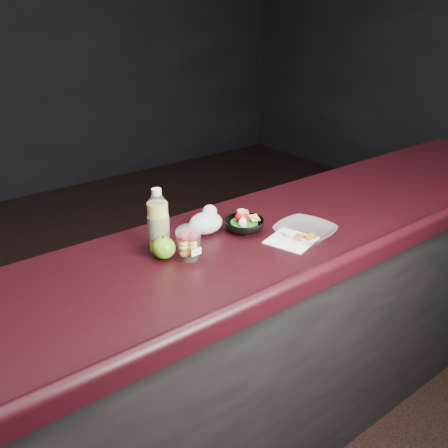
{
  "coord_description": "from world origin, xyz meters",
  "views": [
    {
      "loc": [
        -0.98,
        -0.97,
        1.86
      ],
      "look_at": [
        0.03,
        0.33,
        1.1
      ],
      "focal_mm": 40.0,
      "sensor_mm": 36.0,
      "label": 1
    }
  ],
  "objects_px": {
    "snack_bowl": "(244,224)",
    "takeout_bowl": "(305,233)",
    "lemonade_bottle": "(158,225)",
    "fruit_cup": "(189,242)",
    "green_apple": "(164,248)"
  },
  "relations": [
    {
      "from": "snack_bowl",
      "to": "takeout_bowl",
      "type": "relative_size",
      "value": 0.78
    },
    {
      "from": "snack_bowl",
      "to": "lemonade_bottle",
      "type": "bearing_deg",
      "value": 168.37
    },
    {
      "from": "snack_bowl",
      "to": "takeout_bowl",
      "type": "bearing_deg",
      "value": -55.64
    },
    {
      "from": "takeout_bowl",
      "to": "fruit_cup",
      "type": "bearing_deg",
      "value": 161.88
    },
    {
      "from": "snack_bowl",
      "to": "fruit_cup",
      "type": "bearing_deg",
      "value": -169.27
    },
    {
      "from": "fruit_cup",
      "to": "takeout_bowl",
      "type": "distance_m",
      "value": 0.45
    },
    {
      "from": "fruit_cup",
      "to": "takeout_bowl",
      "type": "height_order",
      "value": "fruit_cup"
    },
    {
      "from": "lemonade_bottle",
      "to": "green_apple",
      "type": "height_order",
      "value": "lemonade_bottle"
    },
    {
      "from": "green_apple",
      "to": "lemonade_bottle",
      "type": "bearing_deg",
      "value": 71.5
    },
    {
      "from": "snack_bowl",
      "to": "takeout_bowl",
      "type": "xyz_separation_m",
      "value": [
        0.13,
        -0.2,
        -0.0
      ]
    },
    {
      "from": "lemonade_bottle",
      "to": "snack_bowl",
      "type": "distance_m",
      "value": 0.35
    },
    {
      "from": "lemonade_bottle",
      "to": "fruit_cup",
      "type": "bearing_deg",
      "value": -70.99
    },
    {
      "from": "green_apple",
      "to": "takeout_bowl",
      "type": "xyz_separation_m",
      "value": [
        0.5,
        -0.2,
        -0.01
      ]
    },
    {
      "from": "snack_bowl",
      "to": "takeout_bowl",
      "type": "distance_m",
      "value": 0.24
    },
    {
      "from": "fruit_cup",
      "to": "green_apple",
      "type": "xyz_separation_m",
      "value": [
        -0.07,
        0.06,
        -0.03
      ]
    }
  ]
}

